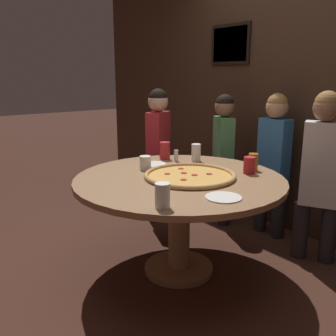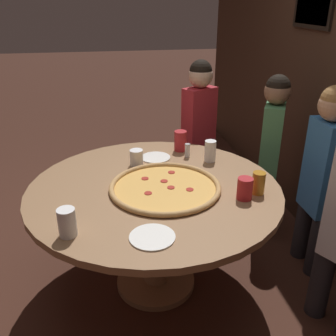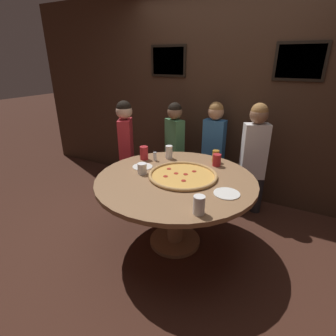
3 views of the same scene
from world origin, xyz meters
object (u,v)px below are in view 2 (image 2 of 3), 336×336
white_plate_beside_cup (152,237)px  diner_side_left (322,172)px  drink_cup_far_right (245,189)px  drink_cup_front_edge (210,151)px  diner_side_right (199,128)px  white_plate_left_side (156,157)px  diner_far_right (271,147)px  condiment_shaker (187,150)px  drink_cup_centre_back (67,223)px  dining_table (155,206)px  drink_cup_far_left (258,183)px  drink_cup_beside_pizza (136,158)px  drink_cup_by_shaker (180,141)px  giant_pizza (165,187)px

white_plate_beside_cup → diner_side_left: 1.30m
drink_cup_far_right → diner_side_left: bearing=112.1°
drink_cup_front_edge → diner_side_right: bearing=172.2°
white_plate_left_side → diner_far_right: bearing=96.1°
white_plate_left_side → drink_cup_far_right: bearing=31.5°
white_plate_left_side → condiment_shaker: (0.02, 0.22, 0.05)m
drink_cup_centre_back → diner_far_right: 1.73m
dining_table → drink_cup_far_left: 0.64m
drink_cup_beside_pizza → white_plate_left_side: drink_cup_beside_pizza is taller
drink_cup_front_edge → white_plate_beside_cup: (0.82, -0.51, -0.07)m
drink_cup_by_shaker → diner_far_right: size_ratio=0.12×
drink_cup_beside_pizza → white_plate_beside_cup: size_ratio=0.49×
drink_cup_far_left → drink_cup_far_right: bearing=-64.7°
condiment_shaker → drink_cup_front_edge: bearing=53.5°
white_plate_beside_cup → white_plate_left_side: 0.95m
diner_side_left → drink_cup_far_left: bearing=112.5°
drink_cup_centre_back → condiment_shaker: drink_cup_centre_back is taller
drink_cup_centre_back → diner_far_right: diner_far_right is taller
drink_cup_beside_pizza → diner_far_right: 1.06m
diner_far_right → drink_cup_far_left: bearing=178.6°
drink_cup_far_right → drink_cup_far_left: 0.11m
drink_cup_centre_back → condiment_shaker: size_ratio=1.46×
dining_table → diner_far_right: 1.11m
drink_cup_far_right → drink_cup_by_shaker: bearing=-165.1°
drink_cup_beside_pizza → drink_cup_far_right: bearing=44.0°
giant_pizza → diner_side_left: size_ratio=0.51×
giant_pizza → diner_side_right: (-1.02, 0.46, -0.00)m
giant_pizza → condiment_shaker: condiment_shaker is taller
drink_cup_by_shaker → drink_cup_front_edge: bearing=35.0°
drink_cup_far_left → white_plate_left_side: (-0.61, -0.50, -0.06)m
giant_pizza → drink_cup_centre_back: 0.65m
dining_table → diner_side_right: diner_side_right is taller
drink_cup_beside_pizza → condiment_shaker: size_ratio=1.10×
dining_table → condiment_shaker: condiment_shaker is taller
condiment_shaker → drink_cup_beside_pizza: bearing=-78.2°
dining_table → giant_pizza: giant_pizza is taller
drink_cup_far_left → giant_pizza: bearing=-105.4°
drink_cup_centre_back → drink_cup_far_left: size_ratio=1.08×
drink_cup_beside_pizza → diner_side_right: size_ratio=0.08×
dining_table → drink_cup_far_right: size_ratio=11.98×
dining_table → giant_pizza: (0.05, 0.06, 0.15)m
dining_table → drink_cup_far_right: drink_cup_far_right is taller
drink_cup_far_right → drink_cup_front_edge: size_ratio=0.86×
white_plate_left_side → diner_far_right: size_ratio=0.16×
drink_cup_far_right → drink_cup_by_shaker: (-0.77, -0.20, 0.01)m
diner_far_right → diner_side_right: (-0.45, -0.45, 0.03)m
white_plate_beside_cup → diner_side_right: size_ratio=0.17×
diner_far_right → drink_cup_beside_pizza: bearing=128.4°
white_plate_beside_cup → diner_far_right: bearing=134.5°
drink_cup_centre_back → drink_cup_far_left: drink_cup_centre_back is taller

